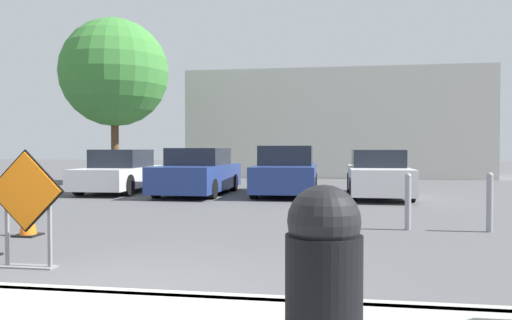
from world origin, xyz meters
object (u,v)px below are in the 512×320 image
(road_closed_sign, at_px, (26,202))
(parked_car_second, at_px, (198,173))
(parked_car_third, at_px, (286,172))
(trash_bin, at_px, (324,273))
(traffic_cone_second, at_px, (28,215))
(parked_car_fourth, at_px, (377,175))
(bollard_nearest, at_px, (408,200))
(bollard_second, at_px, (490,201))
(parked_car_nearest, at_px, (121,172))

(road_closed_sign, relative_size, parked_car_second, 0.32)
(road_closed_sign, distance_m, parked_car_third, 10.65)
(trash_bin, bearing_deg, traffic_cone_second, 137.82)
(road_closed_sign, bearing_deg, trash_bin, -34.04)
(trash_bin, bearing_deg, parked_car_fourth, 83.85)
(trash_bin, bearing_deg, bollard_nearest, 77.55)
(parked_car_third, distance_m, bollard_second, 7.92)
(bollard_nearest, bearing_deg, parked_car_nearest, 141.68)
(road_closed_sign, bearing_deg, parked_car_third, 77.95)
(parked_car_second, height_order, parked_car_fourth, parked_car_second)
(parked_car_third, xyz_separation_m, trash_bin, (1.49, -12.93, -0.01))
(traffic_cone_second, distance_m, bollard_nearest, 6.69)
(parked_car_third, bearing_deg, trash_bin, 95.33)
(road_closed_sign, relative_size, traffic_cone_second, 2.03)
(parked_car_nearest, height_order, trash_bin, parked_car_nearest)
(parked_car_fourth, bearing_deg, bollard_second, 102.78)
(parked_car_second, bearing_deg, parked_car_third, -172.91)
(parked_car_nearest, height_order, parked_car_fourth, parked_car_nearest)
(bollard_nearest, xyz_separation_m, bollard_second, (1.41, 0.00, 0.01))
(parked_car_second, relative_size, parked_car_third, 1.04)
(trash_bin, distance_m, bollard_second, 6.87)
(bollard_second, bearing_deg, parked_car_second, 138.35)
(parked_car_nearest, relative_size, parked_car_fourth, 0.99)
(parked_car_fourth, bearing_deg, parked_car_nearest, -2.40)
(traffic_cone_second, relative_size, bollard_second, 0.68)
(traffic_cone_second, height_order, parked_car_nearest, parked_car_nearest)
(parked_car_second, distance_m, trash_bin, 13.35)
(bollard_nearest, bearing_deg, road_closed_sign, -143.58)
(parked_car_third, relative_size, parked_car_fourth, 0.95)
(road_closed_sign, distance_m, parked_car_second, 10.14)
(road_closed_sign, xyz_separation_m, parked_car_second, (-0.63, 10.12, -0.13))
(parked_car_second, bearing_deg, trash_bin, 110.02)
(bollard_second, bearing_deg, trash_bin, -113.99)
(road_closed_sign, height_order, parked_car_nearest, road_closed_sign)
(traffic_cone_second, bearing_deg, parked_car_nearest, 104.02)
(parked_car_nearest, bearing_deg, road_closed_sign, 106.23)
(parked_car_fourth, bearing_deg, road_closed_sign, 63.65)
(traffic_cone_second, xyz_separation_m, bollard_nearest, (6.48, 1.66, 0.19))
(traffic_cone_second, height_order, trash_bin, trash_bin)
(bollard_second, bearing_deg, road_closed_sign, -149.96)
(parked_car_nearest, relative_size, bollard_nearest, 4.46)
(parked_car_third, distance_m, bollard_nearest, 7.25)
(parked_car_third, bearing_deg, road_closed_sign, 76.69)
(parked_car_third, bearing_deg, bollard_second, 121.52)
(parked_car_fourth, xyz_separation_m, trash_bin, (-1.37, -12.67, 0.03))
(bollard_second, bearing_deg, parked_car_third, 122.77)
(parked_car_fourth, distance_m, bollard_nearest, 6.40)
(road_closed_sign, xyz_separation_m, trash_bin, (3.72, -2.51, -0.11))
(traffic_cone_second, relative_size, trash_bin, 0.65)
(parked_car_third, relative_size, trash_bin, 3.97)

